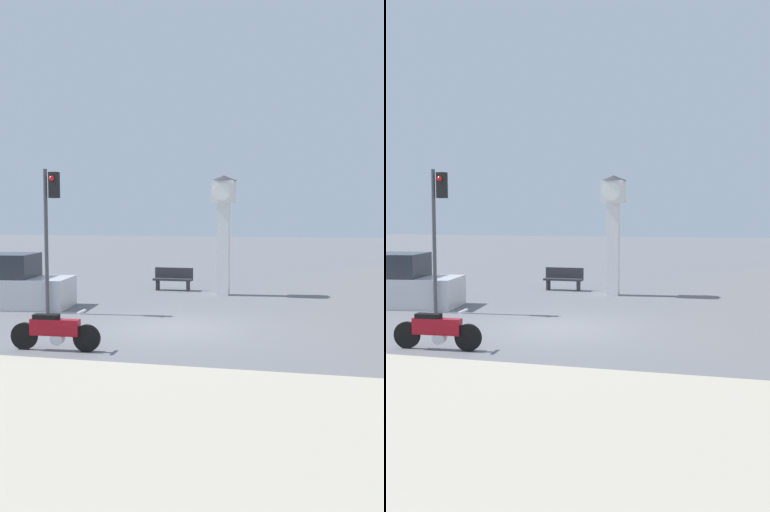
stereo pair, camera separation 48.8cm
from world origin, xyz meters
TOP-DOWN VIEW (x-y plane):
  - ground_plane at (0.00, 0.00)m, footprint 120.00×120.00m
  - sidewalk_strip at (0.00, -7.05)m, footprint 36.00×6.00m
  - motorcycle at (-1.97, -3.05)m, footprint 2.14×0.46m
  - clock_tower at (0.30, 6.61)m, footprint 1.01×1.01m
  - traffic_light at (-4.30, 1.41)m, footprint 0.50×0.35m
  - bench at (-1.92, 7.46)m, footprint 1.60×0.44m
  - parked_car at (-6.35, 2.24)m, footprint 4.40×2.33m

SIDE VIEW (x-z plane):
  - ground_plane at x=0.00m, z-range 0.00..0.00m
  - sidewalk_strip at x=0.00m, z-range 0.00..0.10m
  - motorcycle at x=-1.97m, z-range -0.02..0.93m
  - bench at x=-1.92m, z-range 0.03..0.95m
  - parked_car at x=-6.35m, z-range -0.15..1.65m
  - clock_tower at x=0.30m, z-range 0.73..5.31m
  - traffic_light at x=-4.30m, z-range 0.83..5.35m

